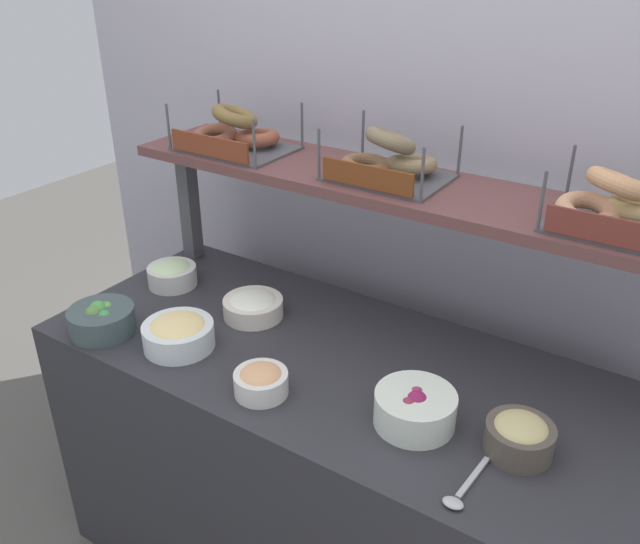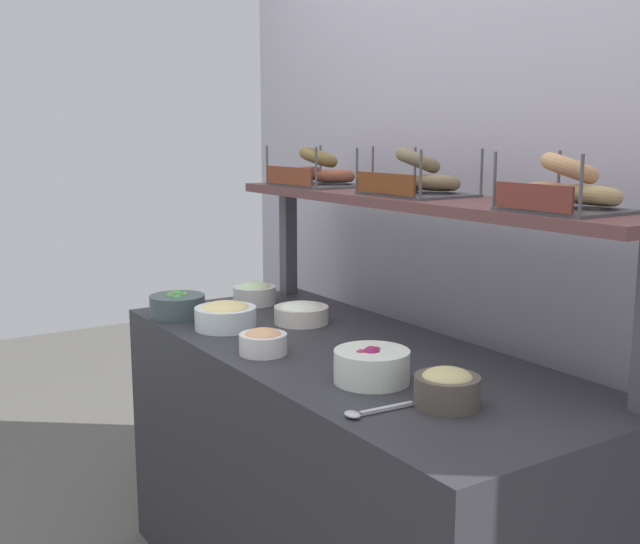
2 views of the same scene
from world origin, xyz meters
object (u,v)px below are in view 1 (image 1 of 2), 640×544
serving_spoon_near_plate (462,491)px  bagel_basket_cinnamon_raisin (235,134)px  bowl_veggie_mix (102,319)px  bowl_scallion_spread (172,274)px  bowl_egg_salad (178,333)px  bowl_beet_salad (415,408)px  bowl_hummus (520,436)px  bowl_lox_spread (261,381)px  bowl_cream_cheese (253,306)px  bagel_basket_sesame (612,206)px  bagel_basket_poppy (388,162)px

serving_spoon_near_plate → bagel_basket_cinnamon_raisin: size_ratio=0.52×
bowl_veggie_mix → bowl_scallion_spread: bowl_veggie_mix is taller
bowl_egg_salad → bagel_basket_cinnamon_raisin: size_ratio=0.58×
bowl_scallion_spread → bowl_beet_salad: bearing=-10.8°
bowl_hummus → bagel_basket_cinnamon_raisin: bearing=162.8°
bowl_lox_spread → bowl_scallion_spread: size_ratio=0.87×
bowl_cream_cheese → bagel_basket_cinnamon_raisin: bearing=136.0°
bowl_hummus → bowl_beet_salad: bearing=-170.4°
bowl_beet_salad → serving_spoon_near_plate: (0.18, -0.14, -0.04)m
bowl_hummus → bowl_scallion_spread: (-1.19, 0.14, -0.00)m
bowl_scallion_spread → bagel_basket_cinnamon_raisin: bagel_basket_cinnamon_raisin is taller
bowl_beet_salad → serving_spoon_near_plate: bowl_beet_salad is taller
serving_spoon_near_plate → bagel_basket_sesame: size_ratio=0.64×
bowl_scallion_spread → bagel_basket_poppy: bearing=16.9°
bowl_beet_salad → serving_spoon_near_plate: 0.23m
bagel_basket_cinnamon_raisin → bowl_lox_spread: bearing=-46.6°
bowl_hummus → bagel_basket_poppy: bearing=147.1°
bowl_cream_cheese → bowl_lox_spread: bearing=-48.5°
bagel_basket_cinnamon_raisin → serving_spoon_near_plate: bearing=-27.1°
bagel_basket_cinnamon_raisin → bagel_basket_poppy: size_ratio=1.09×
bowl_veggie_mix → serving_spoon_near_plate: bowl_veggie_mix is taller
bowl_lox_spread → bagel_basket_poppy: bagel_basket_poppy is taller
bowl_cream_cheese → serving_spoon_near_plate: bowl_cream_cheese is taller
bowl_cream_cheese → bagel_basket_poppy: (0.32, 0.21, 0.44)m
bowl_beet_salad → bagel_basket_poppy: bearing=127.9°
bowl_hummus → bowl_veggie_mix: (-1.15, -0.17, -0.00)m
bowl_egg_salad → bagel_basket_sesame: size_ratio=0.71×
bagel_basket_sesame → bowl_egg_salad: bearing=-155.6°
bagel_basket_cinnamon_raisin → bagel_basket_sesame: 1.08m
bowl_cream_cheese → bagel_basket_cinnamon_raisin: bagel_basket_cinnamon_raisin is taller
bowl_beet_salad → bowl_cream_cheese: (-0.62, 0.17, -0.01)m
bowl_lox_spread → bagel_basket_cinnamon_raisin: size_ratio=0.40×
bagel_basket_cinnamon_raisin → bowl_scallion_spread: bearing=-128.8°
bowl_cream_cheese → bowl_egg_salad: (-0.07, -0.24, 0.01)m
bowl_veggie_mix → bowl_lox_spread: bearing=2.7°
bowl_egg_salad → serving_spoon_near_plate: bowl_egg_salad is taller
bowl_egg_salad → bagel_basket_sesame: bagel_basket_sesame is taller
bowl_scallion_spread → bagel_basket_poppy: bagel_basket_poppy is taller
bowl_beet_salad → bowl_veggie_mix: size_ratio=1.03×
bowl_hummus → bowl_cream_cheese: bowl_hummus is taller
bowl_hummus → bowl_egg_salad: size_ratio=0.77×
bowl_beet_salad → bowl_egg_salad: (-0.68, -0.07, 0.00)m
bowl_veggie_mix → bagel_basket_poppy: 0.92m
bowl_egg_salad → bowl_veggie_mix: bearing=-164.7°
bowl_veggie_mix → bowl_lox_spread: bowl_veggie_mix is taller
serving_spoon_near_plate → bowl_veggie_mix: bearing=179.4°
bagel_basket_poppy → bagel_basket_sesame: 0.57m
bowl_veggie_mix → bowl_lox_spread: size_ratio=1.37×
bowl_veggie_mix → bagel_basket_cinnamon_raisin: 0.67m
bowl_hummus → serving_spoon_near_plate: 0.19m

